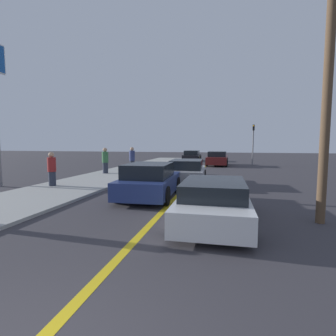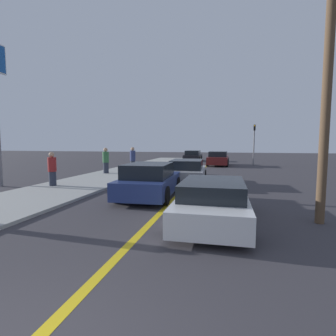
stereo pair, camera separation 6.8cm
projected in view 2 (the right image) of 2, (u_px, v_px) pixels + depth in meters
road_center_line at (200, 172)px, 19.75m from camera, size 0.20×60.00×0.01m
sidewalk_left at (128, 171)px, 20.24m from camera, size 3.88×34.48×0.11m
car_near_right_lane at (213, 201)px, 7.30m from camera, size 2.01×4.36×1.19m
car_ahead_center at (150, 181)px, 10.61m from camera, size 2.14×4.15×1.39m
car_far_distant at (187, 172)px, 14.15m from camera, size 2.10×4.20×1.31m
car_parked_left_lot at (218, 159)px, 25.57m from camera, size 2.07×4.40×1.38m
car_oncoming_far at (193, 156)px, 32.18m from camera, size 2.03×4.04×1.27m
pedestrian_mid_group at (52, 169)px, 12.85m from camera, size 0.40×0.40×1.66m
pedestrian_far_standing at (106, 161)px, 18.18m from camera, size 0.43×0.43×1.77m
pedestrian_by_sign at (133, 159)px, 19.90m from camera, size 0.42×0.42×1.78m
traffic_light at (254, 141)px, 25.29m from camera, size 0.18×0.40×3.95m
utility_pole at (327, 89)px, 6.89m from camera, size 0.24×0.24×7.26m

